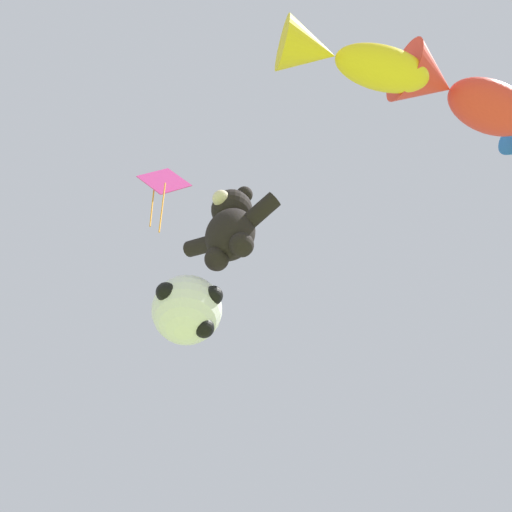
% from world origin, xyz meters
% --- Properties ---
extents(teddy_bear_kite, '(1.63, 0.72, 1.66)m').
position_xyz_m(teddy_bear_kite, '(0.23, 4.66, 8.05)').
color(teddy_bear_kite, black).
extents(soccer_ball_kite, '(1.00, 1.00, 0.92)m').
position_xyz_m(soccer_ball_kite, '(-0.42, 4.72, 6.69)').
color(soccer_ball_kite, white).
extents(fish_kite_goldfin, '(2.13, 2.26, 0.85)m').
position_xyz_m(fish_kite_goldfin, '(2.71, 4.10, 9.84)').
color(fish_kite_goldfin, yellow).
extents(fish_kite_crimson, '(2.13, 2.54, 1.06)m').
position_xyz_m(fish_kite_crimson, '(3.95, 5.73, 10.16)').
color(fish_kite_crimson, red).
extents(diamond_kite, '(0.92, 0.92, 2.82)m').
position_xyz_m(diamond_kite, '(-2.14, 5.09, 12.51)').
color(diamond_kite, '#E53F9E').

